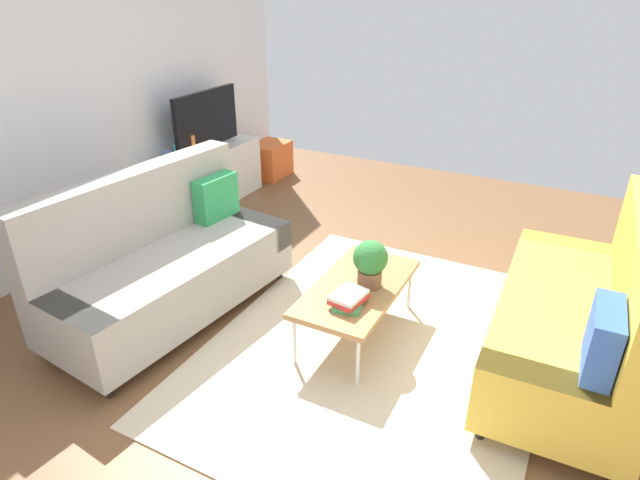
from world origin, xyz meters
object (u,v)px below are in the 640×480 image
(table_book_0, at_px, (349,303))
(storage_trunk, at_px, (270,160))
(couch_green, at_px, (582,315))
(bottle_0, at_px, (193,146))
(tv_console, at_px, (211,177))
(tv, at_px, (207,122))
(vase_1, at_px, (178,152))
(couch_beige, at_px, (165,261))
(coffee_table, at_px, (358,288))
(vase_0, at_px, (168,157))
(potted_plant, at_px, (370,262))

(table_book_0, bearing_deg, storage_trunk, 40.18)
(couch_green, relative_size, bottle_0, 8.17)
(tv_console, xyz_separation_m, tv, (0.00, -0.02, 0.63))
(couch_green, relative_size, vase_1, 12.26)
(couch_beige, bearing_deg, bottle_0, -141.31)
(table_book_0, xyz_separation_m, vase_1, (1.38, 2.60, 0.28))
(coffee_table, distance_m, storage_trunk, 3.58)
(tv, height_order, vase_0, tv)
(couch_beige, bearing_deg, table_book_0, 100.97)
(table_book_0, xyz_separation_m, vase_0, (1.23, 2.60, 0.27))
(potted_plant, relative_size, vase_1, 2.19)
(couch_green, height_order, vase_1, couch_green)
(couch_beige, relative_size, couch_green, 1.03)
(storage_trunk, distance_m, vase_0, 1.76)
(vase_1, bearing_deg, couch_beige, -142.93)
(storage_trunk, height_order, potted_plant, potted_plant)
(coffee_table, distance_m, table_book_0, 0.27)
(couch_beige, xyz_separation_m, couch_green, (0.67, -2.84, 0.00))
(couch_beige, distance_m, couch_green, 2.92)
(couch_green, xyz_separation_m, storage_trunk, (2.36, 3.83, -0.22))
(couch_beige, distance_m, table_book_0, 1.47)
(storage_trunk, bearing_deg, vase_0, 174.90)
(couch_beige, relative_size, tv_console, 1.41)
(coffee_table, xyz_separation_m, tv, (1.55, 2.49, 0.56))
(storage_trunk, bearing_deg, tv, 175.84)
(couch_green, relative_size, potted_plant, 5.60)
(tv_console, relative_size, storage_trunk, 2.69)
(couch_green, xyz_separation_m, tv, (1.26, 3.91, 0.51))
(table_book_0, bearing_deg, tv_console, 54.74)
(couch_green, distance_m, tv_console, 4.12)
(coffee_table, relative_size, tv, 1.10)
(table_book_0, bearing_deg, couch_green, -68.33)
(tv_console, distance_m, bottle_0, 0.52)
(bottle_0, bearing_deg, tv, 4.07)
(couch_beige, xyz_separation_m, vase_0, (1.35, 1.14, 0.26))
(tv_console, bearing_deg, couch_beige, -150.57)
(coffee_table, height_order, tv_console, tv_console)
(couch_beige, xyz_separation_m, tv, (1.93, 1.07, 0.51))
(storage_trunk, bearing_deg, vase_1, 174.37)
(couch_green, height_order, coffee_table, couch_green)
(storage_trunk, relative_size, potted_plant, 1.52)
(potted_plant, distance_m, table_book_0, 0.34)
(couch_beige, distance_m, coffee_table, 1.47)
(tv, distance_m, bottle_0, 0.34)
(bottle_0, bearing_deg, couch_green, -104.13)
(bottle_0, bearing_deg, tv_console, 8.10)
(potted_plant, bearing_deg, tv, 59.40)
(potted_plant, distance_m, vase_1, 2.85)
(vase_0, bearing_deg, bottle_0, -16.76)
(couch_green, height_order, tv, tv)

